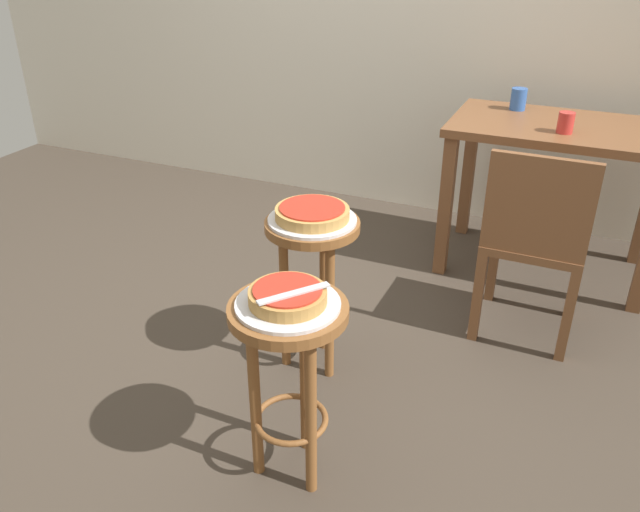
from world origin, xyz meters
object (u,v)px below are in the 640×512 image
stool_middle (313,262)px  cup_near_edge (566,123)px  wooden_chair (535,239)px  pizza_server_knife (294,293)px  serving_plate_middle (312,220)px  stool_foreground (289,354)px  serving_plate_foreground (288,304)px  dining_table (558,151)px  cup_far_edge (518,99)px  pizza_middle (312,213)px  pizza_foreground (288,296)px

stool_middle → cup_near_edge: bearing=54.7°
wooden_chair → pizza_server_knife: (-0.54, -1.12, 0.23)m
cup_near_edge → wooden_chair: cup_near_edge is taller
pizza_server_knife → serving_plate_middle: bearing=57.6°
stool_foreground → serving_plate_foreground: 0.18m
serving_plate_foreground → dining_table: (0.57, 1.77, -0.01)m
cup_near_edge → pizza_server_knife: (-0.56, -1.65, -0.11)m
dining_table → cup_far_edge: cup_far_edge is taller
cup_far_edge → wooden_chair: bearing=-74.2°
pizza_middle → dining_table: (0.74, 1.22, -0.04)m
cup_far_edge → dining_table: bearing=-36.7°
pizza_foreground → dining_table: bearing=72.2°
stool_foreground → serving_plate_foreground: serving_plate_foreground is taller
pizza_foreground → pizza_middle: bearing=107.4°
stool_foreground → wooden_chair: (0.57, 1.10, 0.00)m
cup_far_edge → stool_middle: bearing=-110.0°
pizza_foreground → cup_near_edge: 1.74m
stool_foreground → wooden_chair: 1.24m
serving_plate_foreground → stool_middle: (-0.17, 0.56, -0.18)m
serving_plate_foreground → pizza_foreground: size_ratio=1.35×
dining_table → pizza_server_knife: dining_table is taller
serving_plate_foreground → dining_table: size_ratio=0.30×
serving_plate_foreground → dining_table: dining_table is taller
pizza_middle → cup_far_edge: 1.49m
stool_foreground → serving_plate_middle: bearing=107.4°
pizza_foreground → wooden_chair: bearing=62.4°
stool_middle → pizza_server_knife: 0.65m
serving_plate_foreground → cup_near_edge: 1.74m
pizza_middle → cup_far_edge: size_ratio=2.55×
serving_plate_foreground → pizza_foreground: bearing=180.0°
stool_foreground → serving_plate_middle: 0.61m
serving_plate_middle → cup_far_edge: (0.51, 1.39, 0.17)m
stool_middle → wooden_chair: bearing=35.8°
stool_foreground → pizza_server_knife: (0.03, -0.02, 0.23)m
stool_foreground → pizza_middle: pizza_middle is taller
pizza_middle → wooden_chair: (0.75, 0.54, -0.20)m
serving_plate_middle → dining_table: bearing=58.5°
pizza_middle → pizza_server_knife: size_ratio=1.24×
stool_foreground → pizza_foreground: bearing=180.0°
serving_plate_foreground → cup_near_edge: cup_near_edge is taller
pizza_foreground → cup_far_edge: (0.33, 1.95, 0.15)m
pizza_foreground → pizza_middle: size_ratio=0.83×
serving_plate_foreground → stool_middle: bearing=107.4°
dining_table → cup_far_edge: bearing=143.3°
serving_plate_middle → pizza_server_knife: (0.20, -0.58, 0.06)m
pizza_foreground → serving_plate_foreground: bearing=0.0°
cup_near_edge → pizza_middle: bearing=-125.3°
stool_middle → dining_table: 1.44m
serving_plate_foreground → pizza_server_knife: size_ratio=1.39×
serving_plate_foreground → pizza_server_knife: 0.07m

